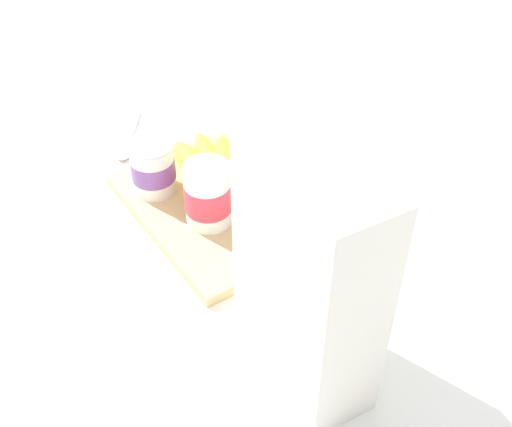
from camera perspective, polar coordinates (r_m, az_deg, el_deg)
ground_plane at (r=0.95m, az=-3.17°, el=0.19°), size 2.40×2.40×0.00m
cutting_board at (r=0.95m, az=-3.19°, el=0.56°), size 0.28×0.21×0.02m
cereal_box at (r=0.67m, az=4.37°, el=-5.16°), size 0.19×0.10×0.29m
yogurt_cup_front at (r=0.89m, az=-4.09°, el=1.58°), size 0.06×0.06×0.09m
yogurt_cup_back at (r=0.95m, az=-8.71°, el=3.90°), size 0.06×0.06×0.08m
banana_bunch at (r=0.97m, az=-3.22°, el=3.84°), size 0.18×0.15×0.04m
spoon at (r=1.09m, az=-10.78°, el=5.89°), size 0.11×0.10×0.01m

